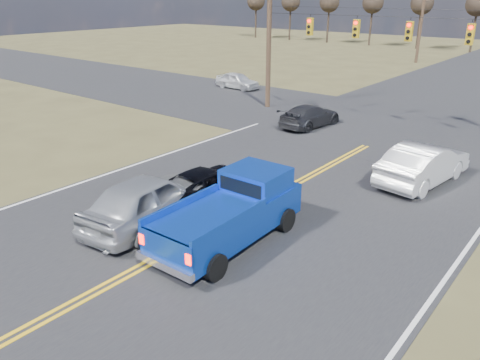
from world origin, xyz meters
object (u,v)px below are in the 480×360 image
Objects in this scene: cross_car_west at (237,81)px; pickup_truck at (232,212)px; white_car_queue at (423,164)px; black_suv at (209,185)px; dgrey_car_queue at (310,116)px; silver_suv at (149,199)px.

pickup_truck is at bearing -139.29° from cross_car_west.
white_car_queue is at bearing 69.80° from pickup_truck.
black_suv is 21.89m from cross_car_west.
dgrey_car_queue is (-5.18, 13.13, -0.36)m from pickup_truck.
black_suv is 1.03× the size of dgrey_car_queue.
white_car_queue is 1.14× the size of dgrey_car_queue.
white_car_queue is (2.85, 8.51, -0.17)m from pickup_truck.
dgrey_car_queue reaches higher than black_suv.
pickup_truck reaches higher than white_car_queue.
silver_suv reaches higher than white_car_queue.
silver_suv is 1.14× the size of black_suv.
pickup_truck reaches higher than cross_car_west.
cross_car_west is at bearing -26.06° from dgrey_car_queue.
cross_car_west is at bearing 127.36° from pickup_truck.
white_car_queue is at bearing -118.66° from cross_car_west.
dgrey_car_queue is (-2.27, 13.92, -0.24)m from silver_suv.
pickup_truck is at bearing -172.91° from silver_suv.
black_suv is at bearing 144.01° from pickup_truck.
cross_car_west reaches higher than dgrey_car_queue.
pickup_truck is 1.11× the size of white_car_queue.
silver_suv is 1.35× the size of cross_car_west.
white_car_queue reaches higher than dgrey_car_queue.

